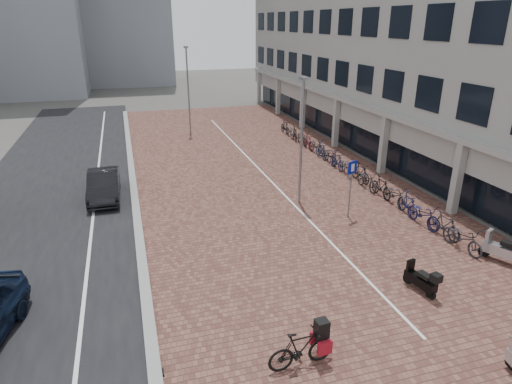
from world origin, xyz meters
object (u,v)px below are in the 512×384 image
Objects in this scene: scooter_mid at (421,279)px; car_dark at (104,185)px; parking_sign at (351,180)px; scooter_front at (504,249)px; hero_bike at (301,348)px.

car_dark is at bearing 120.48° from scooter_mid.
scooter_mid is (10.00, -11.49, -0.21)m from car_dark.
parking_sign is (10.52, -5.63, 1.12)m from car_dark.
scooter_mid is at bearing 164.21° from scooter_front.
car_dark is 2.28× the size of hero_bike.
hero_bike is 0.69× the size of parking_sign.
scooter_mid is (4.99, 1.98, -0.09)m from hero_bike.
hero_bike is 1.32× the size of scooter_mid.
hero_bike is at bearing -68.80° from car_dark.
hero_bike reaches higher than scooter_mid.
parking_sign is at bearing -38.19° from hero_bike.
car_dark reaches higher than hero_bike.
parking_sign is (-3.48, 5.19, 1.23)m from scooter_front.
scooter_front is (8.99, 2.65, 0.02)m from hero_bike.
hero_bike is 1.08× the size of scooter_front.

